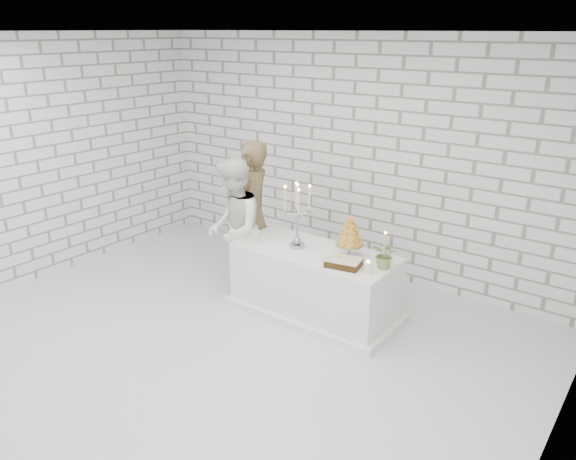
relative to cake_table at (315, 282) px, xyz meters
The scene contains 14 objects.
ground 1.24m from the cake_table, 108.28° to the right, with size 6.00×5.00×0.01m, color silver.
ceiling 2.88m from the cake_table, 108.28° to the right, with size 6.00×5.00×0.01m, color white.
wall_back 1.81m from the cake_table, 105.18° to the left, with size 6.00×0.01×3.00m, color white.
wall_left 3.73m from the cake_table, 161.52° to the right, with size 0.01×5.00×3.00m, color white.
wall_right 3.07m from the cake_table, 23.22° to the right, with size 0.01×5.00×3.00m, color white.
cake_table is the anchor object (origin of this frame).
groom 1.23m from the cake_table, 168.88° to the left, with size 0.66×0.43×1.80m, color #463726.
bride 1.11m from the cake_table, 166.97° to the right, with size 0.82×0.64×1.68m, color white.
candelabra 0.77m from the cake_table, 169.42° to the right, with size 0.30×0.30×0.74m, color #9A9BA4, non-canonical shape.
croquembouche 0.72m from the cake_table, 11.38° to the left, with size 0.30×0.30×0.46m, color #AB731F, non-canonical shape.
chocolate_cake 0.64m from the cake_table, 19.97° to the right, with size 0.34×0.25×0.08m, color black.
pillar_candle 0.88m from the cake_table, 13.18° to the right, with size 0.08×0.08×0.12m, color white.
extra_taper 0.93m from the cake_table, 12.64° to the left, with size 0.06×0.06×0.32m, color beige.
flowers 0.97m from the cake_table, ahead, with size 0.26×0.23×0.29m, color #5C8142.
Camera 1 is at (3.44, -3.51, 3.03)m, focal length 34.41 mm.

